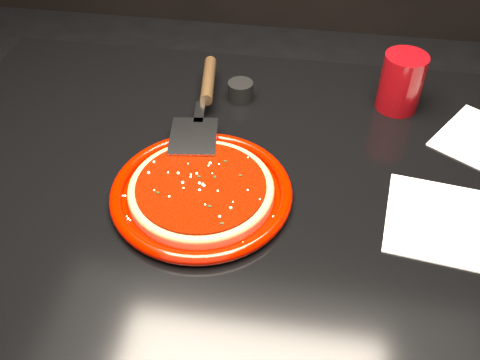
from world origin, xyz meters
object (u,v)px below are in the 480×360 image
Objects in this scene: ramekin at (240,91)px; cup at (401,82)px; pizza_server at (203,103)px; table at (242,297)px; plate at (201,192)px.

cup is at bearing 4.03° from ramekin.
pizza_server reaches higher than ramekin.
table is 0.57m from cup.
plate is 5.90× the size of ramekin.
table is 0.46m from ramekin.
ramekin is (0.06, 0.08, -0.02)m from pizza_server.
ramekin is (0.02, 0.29, 0.01)m from plate.
cup is 2.26× the size of ramekin.
pizza_server is at bearing -164.31° from cup.
pizza_server is (-0.04, 0.21, 0.03)m from plate.
cup is (0.37, 0.10, 0.02)m from pizza_server.
cup is (0.27, 0.25, 0.43)m from table.
plate is 2.61× the size of cup.
table is at bearing -62.71° from pizza_server.
plate is 0.29m from ramekin.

